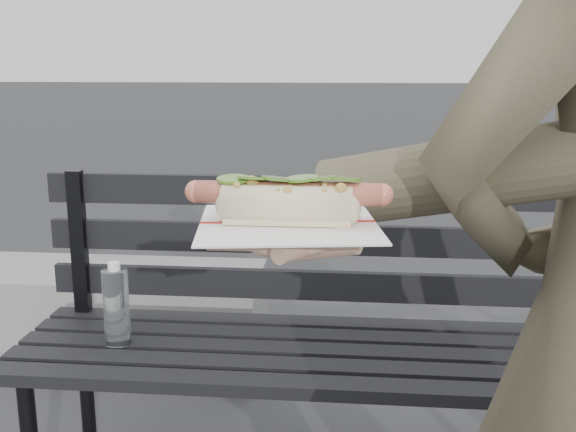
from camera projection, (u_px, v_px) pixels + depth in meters
name	position (u px, v px, depth m)	size (l,w,h in m)	color
park_bench	(314.00, 320.00, 1.71)	(1.50, 0.44, 0.88)	black
concrete_block	(106.00, 319.00, 2.59)	(1.20, 0.40, 0.40)	slate
held_hotdog	(470.00, 178.00, 0.77)	(0.64, 0.32, 0.20)	#423B2C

